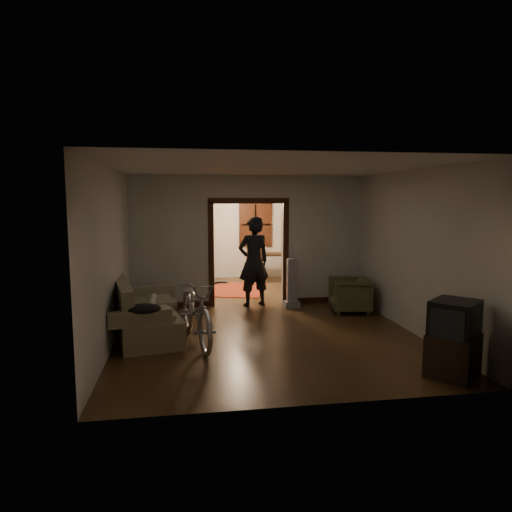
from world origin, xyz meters
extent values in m
cube|color=#311F0F|center=(0.00, 0.00, 0.00)|extent=(5.00, 8.50, 0.01)
cube|color=white|center=(0.00, 0.00, 2.80)|extent=(5.00, 8.50, 0.01)
cube|color=beige|center=(0.00, 4.25, 1.40)|extent=(5.00, 0.02, 2.80)
cube|color=beige|center=(-2.50, 0.00, 1.40)|extent=(0.02, 8.50, 2.80)
cube|color=beige|center=(2.50, 0.00, 1.40)|extent=(0.02, 8.50, 2.80)
cube|color=beige|center=(0.00, 0.75, 1.40)|extent=(5.00, 0.14, 2.80)
cube|color=black|center=(0.00, 0.75, 1.10)|extent=(1.74, 0.20, 2.32)
cube|color=black|center=(0.70, 4.21, 1.55)|extent=(0.98, 0.06, 1.28)
sphere|color=#FFE0A5|center=(0.00, 2.50, 2.35)|extent=(0.24, 0.24, 0.24)
cube|color=silver|center=(1.05, 0.68, 1.25)|extent=(0.08, 0.01, 0.12)
cube|color=#6B6547|center=(-2.04, -1.25, 0.48)|extent=(1.35, 2.22, 0.95)
cylinder|color=beige|center=(-1.94, -0.95, 0.53)|extent=(0.10, 0.81, 0.10)
ellipsoid|color=black|center=(-1.99, -2.16, 0.68)|extent=(0.51, 0.39, 0.15)
imported|color=silver|center=(-1.20, -1.74, 0.54)|extent=(1.08, 2.17, 1.09)
imported|color=#4C512D|center=(1.95, -0.24, 0.35)|extent=(0.88, 0.86, 0.71)
cube|color=black|center=(2.06, -3.71, 0.28)|extent=(0.83, 0.83, 0.56)
cube|color=black|center=(2.06, -3.71, 0.75)|extent=(0.78, 0.78, 0.50)
cube|color=gray|center=(0.88, 0.34, 0.52)|extent=(0.32, 0.26, 1.05)
imported|color=black|center=(0.09, 0.61, 0.96)|extent=(0.80, 0.63, 1.93)
cube|color=maroon|center=(-0.13, 2.40, 0.01)|extent=(1.93, 2.24, 0.01)
cube|color=#20331E|center=(-1.32, 4.04, 0.96)|extent=(1.01, 0.63, 1.92)
sphere|color=#1E5972|center=(-1.32, 4.04, 1.94)|extent=(0.28, 0.28, 0.28)
cube|color=black|center=(1.17, 3.50, 0.38)|extent=(1.16, 0.84, 0.77)
cube|color=black|center=(0.50, 3.32, 0.50)|extent=(0.57, 0.57, 1.00)
camera|label=1|loc=(-1.37, -8.96, 2.30)|focal=32.00mm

